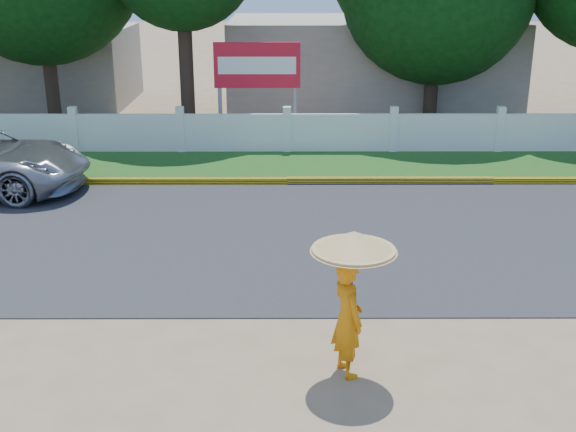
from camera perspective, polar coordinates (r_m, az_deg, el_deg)
The scene contains 9 objects.
ground at distance 10.13m, azimuth 0.03°, elevation -10.75°, with size 120.00×120.00×0.00m, color #9E8460.
road at distance 14.20m, azimuth -0.03°, elevation -1.57°, with size 60.00×7.00×0.02m, color #38383A.
grass_verge at distance 19.19m, azimuth -0.07°, elevation 4.05°, with size 60.00×3.50×0.03m, color #2D601E.
curb at distance 17.54m, azimuth -0.06°, elevation 2.79°, with size 40.00×0.18×0.16m, color yellow.
fence at distance 20.47m, azimuth -0.08°, elevation 6.57°, with size 40.00×0.10×1.10m, color silver.
building_near at distance 27.16m, azimuth 6.38°, elevation 11.87°, with size 10.00×6.00×3.20m, color #B7AD99.
building_far at distance 29.73m, azimuth -20.15°, elevation 11.09°, with size 8.00×5.00×2.80m, color #B7AD99.
monk_with_parasol at distance 9.12m, azimuth 4.96°, elevation -5.27°, with size 1.09×1.09×1.98m.
billboard at distance 21.28m, azimuth -2.46°, elevation 11.39°, with size 2.50×0.13×2.95m.
Camera 1 is at (-0.03, -8.76, 5.08)m, focal length 45.00 mm.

